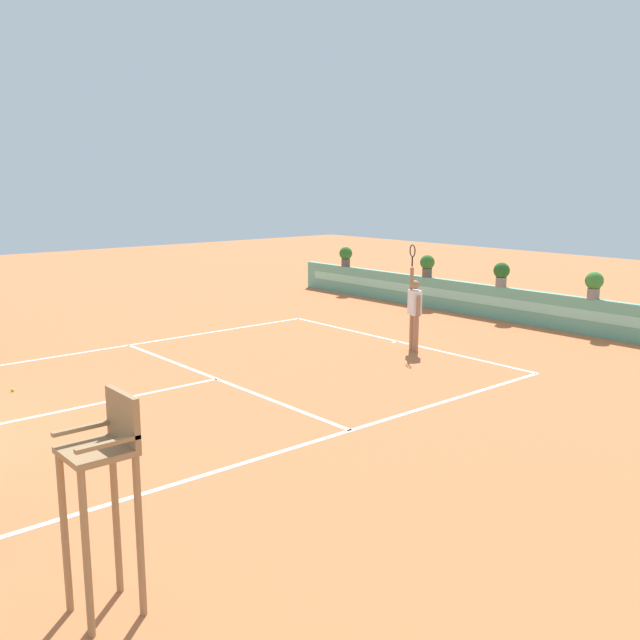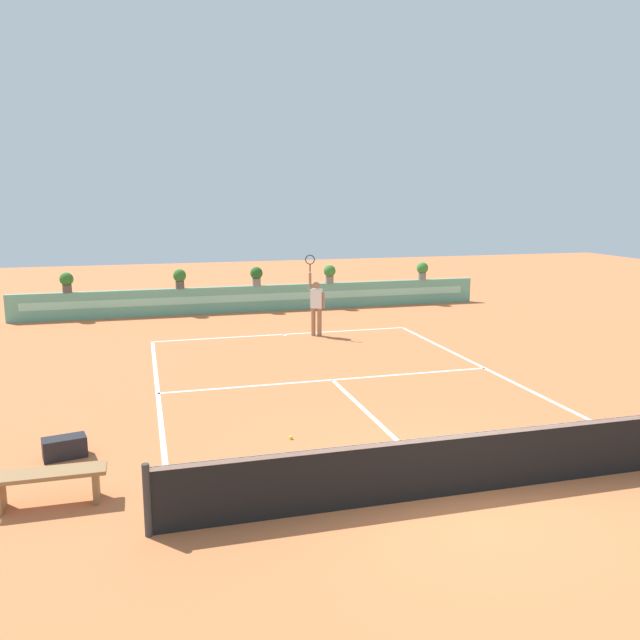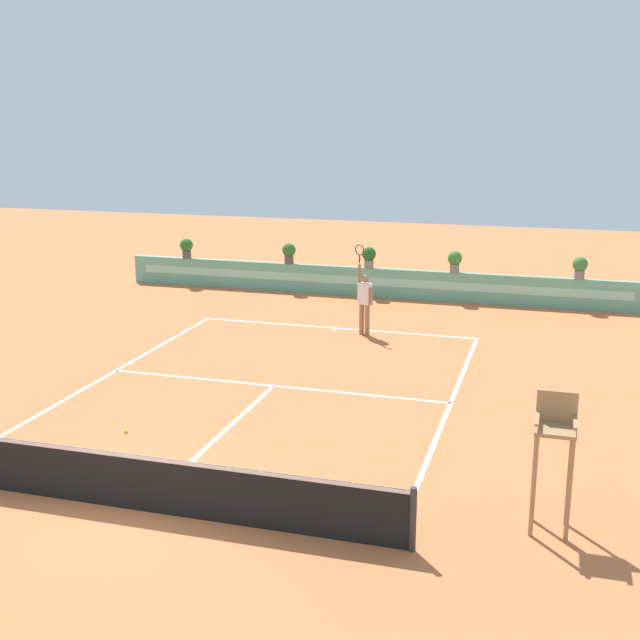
# 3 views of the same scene
# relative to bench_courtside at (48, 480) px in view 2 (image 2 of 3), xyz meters

# --- Properties ---
(ground_plane) EXTENTS (60.00, 60.00, 0.00)m
(ground_plane) POSITION_rel_bench_courtside_xyz_m (5.77, 4.72, -0.38)
(ground_plane) COLOR #C66B3D
(court_lines) EXTENTS (8.32, 11.94, 0.01)m
(court_lines) POSITION_rel_bench_courtside_xyz_m (5.77, 5.44, -0.37)
(court_lines) COLOR white
(court_lines) RESTS_ON ground
(net) EXTENTS (8.92, 0.10, 1.00)m
(net) POSITION_rel_bench_courtside_xyz_m (5.77, -1.28, 0.13)
(net) COLOR #333333
(net) RESTS_ON ground
(back_wall_barrier) EXTENTS (18.00, 0.21, 1.00)m
(back_wall_barrier) POSITION_rel_bench_courtside_xyz_m (5.77, 15.11, 0.12)
(back_wall_barrier) COLOR #60A88E
(back_wall_barrier) RESTS_ON ground
(bench_courtside) EXTENTS (1.60, 0.44, 0.51)m
(bench_courtside) POSITION_rel_bench_courtside_xyz_m (0.00, 0.00, 0.00)
(bench_courtside) COLOR olive
(bench_courtside) RESTS_ON ground
(gear_bag) EXTENTS (0.76, 0.50, 0.36)m
(gear_bag) POSITION_rel_bench_courtside_xyz_m (0.03, 1.78, -0.20)
(gear_bag) COLOR black
(gear_bag) RESTS_ON ground
(tennis_player) EXTENTS (0.58, 0.34, 2.58)m
(tennis_player) POSITION_rel_bench_courtside_xyz_m (6.72, 10.15, 0.67)
(tennis_player) COLOR #9E7051
(tennis_player) RESTS_ON ground
(tennis_ball_near_baseline) EXTENTS (0.07, 0.07, 0.07)m
(tennis_ball_near_baseline) POSITION_rel_bench_courtside_xyz_m (3.92, 1.58, -0.34)
(tennis_ball_near_baseline) COLOR #CCE033
(tennis_ball_near_baseline) RESTS_ON ground
(potted_plant_right) EXTENTS (0.48, 0.48, 0.72)m
(potted_plant_right) POSITION_rel_bench_courtside_xyz_m (8.62, 15.11, 1.04)
(potted_plant_right) COLOR gray
(potted_plant_right) RESTS_ON back_wall_barrier
(potted_plant_far_left) EXTENTS (0.48, 0.48, 0.72)m
(potted_plant_far_left) POSITION_rel_bench_courtside_xyz_m (-1.14, 15.11, 1.04)
(potted_plant_far_left) COLOR #514C47
(potted_plant_far_left) RESTS_ON back_wall_barrier
(potted_plant_left) EXTENTS (0.48, 0.48, 0.72)m
(potted_plant_left) POSITION_rel_bench_courtside_xyz_m (2.80, 15.11, 1.04)
(potted_plant_left) COLOR #514C47
(potted_plant_left) RESTS_ON back_wall_barrier
(potted_plant_far_right) EXTENTS (0.48, 0.48, 0.72)m
(potted_plant_far_right) POSITION_rel_bench_courtside_xyz_m (12.60, 15.11, 1.04)
(potted_plant_far_right) COLOR gray
(potted_plant_far_right) RESTS_ON back_wall_barrier
(potted_plant_centre) EXTENTS (0.48, 0.48, 0.72)m
(potted_plant_centre) POSITION_rel_bench_courtside_xyz_m (5.69, 15.11, 1.04)
(potted_plant_centre) COLOR gray
(potted_plant_centre) RESTS_ON back_wall_barrier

